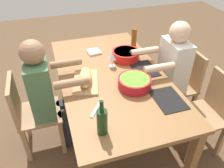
# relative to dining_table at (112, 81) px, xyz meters

# --- Properties ---
(ground_plane) EXTENTS (8.00, 8.00, 0.00)m
(ground_plane) POSITION_rel_dining_table_xyz_m (0.00, 0.00, -0.66)
(ground_plane) COLOR brown
(dining_table) EXTENTS (1.82, 1.00, 0.74)m
(dining_table) POSITION_rel_dining_table_xyz_m (0.00, 0.00, 0.00)
(dining_table) COLOR olive
(dining_table) RESTS_ON ground_plane
(chair_far_right) EXTENTS (0.40, 0.40, 0.85)m
(chair_far_right) POSITION_rel_dining_table_xyz_m (0.50, 0.82, -0.18)
(chair_far_right) COLOR #A87F56
(chair_far_right) RESTS_ON ground_plane
(chair_near_center) EXTENTS (0.40, 0.40, 0.85)m
(chair_near_center) POSITION_rel_dining_table_xyz_m (0.00, -0.82, -0.18)
(chair_near_center) COLOR #A87F56
(chair_near_center) RESTS_ON ground_plane
(diner_near_center) EXTENTS (0.41, 0.53, 1.20)m
(diner_near_center) POSITION_rel_dining_table_xyz_m (0.00, -0.64, 0.04)
(diner_near_center) COLOR #2D2D38
(diner_near_center) RESTS_ON ground_plane
(chair_far_center) EXTENTS (0.40, 0.40, 0.85)m
(chair_far_center) POSITION_rel_dining_table_xyz_m (0.00, 0.82, -0.18)
(chair_far_center) COLOR #A87F56
(chair_far_center) RESTS_ON ground_plane
(diner_far_center) EXTENTS (0.41, 0.53, 1.20)m
(diner_far_center) POSITION_rel_dining_table_xyz_m (-0.00, 0.64, 0.04)
(diner_far_center) COLOR #2D2D38
(diner_far_center) RESTS_ON ground_plane
(serving_bowl_fruit) EXTENTS (0.29, 0.29, 0.10)m
(serving_bowl_fruit) POSITION_rel_dining_table_xyz_m (-0.25, 0.23, 0.13)
(serving_bowl_fruit) COLOR red
(serving_bowl_fruit) RESTS_ON dining_table
(serving_bowl_salad) EXTENTS (0.30, 0.30, 0.10)m
(serving_bowl_salad) POSITION_rel_dining_table_xyz_m (0.25, 0.13, 0.13)
(serving_bowl_salad) COLOR #B21923
(serving_bowl_salad) RESTS_ON dining_table
(cutting_board) EXTENTS (0.44, 0.31, 0.02)m
(cutting_board) POSITION_rel_dining_table_xyz_m (0.06, -0.27, 0.09)
(cutting_board) COLOR tan
(cutting_board) RESTS_ON dining_table
(bread_loaf) EXTENTS (0.34, 0.18, 0.09)m
(bread_loaf) POSITION_rel_dining_table_xyz_m (0.06, -0.27, 0.14)
(bread_loaf) COLOR tan
(bread_loaf) RESTS_ON cutting_board
(wine_bottle) EXTENTS (0.08, 0.08, 0.29)m
(wine_bottle) POSITION_rel_dining_table_xyz_m (0.68, -0.28, 0.19)
(wine_bottle) COLOR #193819
(wine_bottle) RESTS_ON dining_table
(beer_bottle) EXTENTS (0.06, 0.06, 0.22)m
(beer_bottle) POSITION_rel_dining_table_xyz_m (-0.50, 0.42, 0.19)
(beer_bottle) COLOR brown
(beer_bottle) RESTS_ON dining_table
(wine_glass) EXTENTS (0.08, 0.08, 0.17)m
(wine_glass) POSITION_rel_dining_table_xyz_m (-0.15, 0.05, 0.19)
(wine_glass) COLOR silver
(wine_glass) RESTS_ON dining_table
(placemat_far_right) EXTENTS (0.32, 0.23, 0.01)m
(placemat_far_right) POSITION_rel_dining_table_xyz_m (0.50, 0.34, 0.08)
(placemat_far_right) COLOR black
(placemat_far_right) RESTS_ON dining_table
(placemat_far_center) EXTENTS (0.32, 0.23, 0.01)m
(placemat_far_center) POSITION_rel_dining_table_xyz_m (0.00, 0.34, 0.08)
(placemat_far_center) COLOR black
(placemat_far_center) RESTS_ON dining_table
(carving_knife) EXTENTS (0.20, 0.16, 0.01)m
(carving_knife) POSITION_rel_dining_table_xyz_m (0.43, -0.26, 0.08)
(carving_knife) COLOR silver
(carving_knife) RESTS_ON dining_table
(napkin_stack) EXTENTS (0.15, 0.15, 0.02)m
(napkin_stack) POSITION_rel_dining_table_xyz_m (-0.49, -0.06, 0.09)
(napkin_stack) COLOR white
(napkin_stack) RESTS_ON dining_table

